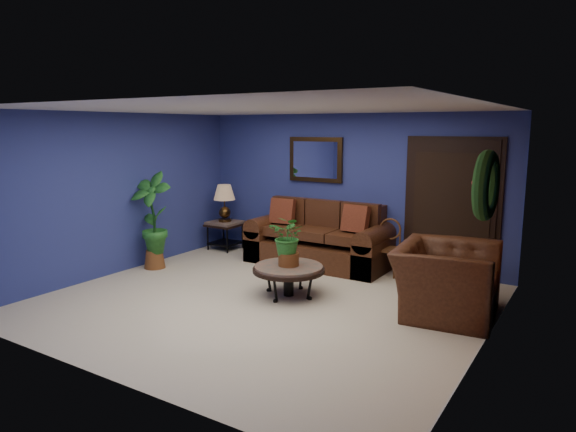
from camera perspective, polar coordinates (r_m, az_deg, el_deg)
The scene contains 18 objects.
floor at distance 6.88m, azimuth -2.71°, elevation -9.46°, with size 5.50×5.50×0.00m, color beige.
wall_back at distance 8.73m, azimuth 6.62°, elevation 3.05°, with size 5.50×0.04×2.50m, color navy.
wall_left at distance 8.44m, azimuth -18.33°, elevation 2.38°, with size 0.04×5.00×2.50m, color navy.
wall_right_brick at distance 5.51m, azimuth 21.39°, elevation -1.56°, with size 0.04×5.00×2.50m, color brown.
ceiling at distance 6.50m, azimuth -2.89°, elevation 11.82°, with size 5.50×5.00×0.02m, color silver.
crown_molding at distance 5.42m, azimuth 21.87°, elevation 10.78°, with size 0.03×5.00×0.14m, color white.
wall_mirror at distance 8.92m, azimuth 3.07°, elevation 6.28°, with size 1.02×0.06×0.77m, color #482F14.
closet_door at distance 8.14m, azimuth 17.69°, elevation 0.73°, with size 1.44×0.06×2.18m, color black.
wreath at distance 5.51m, azimuth 21.17°, elevation 3.18°, with size 0.72×0.72×0.16m, color black.
sofa at distance 8.65m, azimuth 3.61°, elevation -3.05°, with size 2.35×1.02×1.06m.
coffee_table at distance 7.01m, azimuth 0.07°, elevation -5.98°, with size 0.98×0.98×0.42m.
end_table at distance 9.70m, azimuth -7.01°, elevation -1.33°, with size 0.58×0.58×0.53m.
table_lamp at distance 9.61m, azimuth -7.08°, elevation 1.94°, with size 0.40×0.40×0.67m.
side_chair at distance 8.16m, azimuth 11.08°, elevation -2.97°, with size 0.41×0.41×0.87m.
armchair at distance 6.61m, azimuth 17.17°, elevation -6.81°, with size 1.32×1.15×0.86m, color #4B2715.
coffee_plant at distance 6.90m, azimuth 0.07°, elevation -2.52°, with size 0.51×0.45×0.69m.
floor_plant at distance 7.23m, azimuth 20.10°, elevation -6.03°, with size 0.33×0.27×0.74m.
tall_plant at distance 8.54m, azimuth -14.81°, elevation -0.04°, with size 0.73×0.53×1.57m.
Camera 1 is at (3.71, -5.33, 2.28)m, focal length 32.00 mm.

